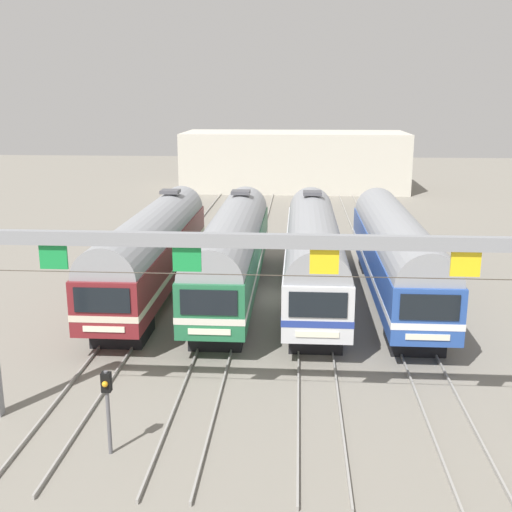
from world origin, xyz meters
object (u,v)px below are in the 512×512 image
(commuter_train_silver, at_px, (313,250))
(catenary_gantry, at_px, (255,276))
(commuter_train_blue, at_px, (395,251))
(commuter_train_green, at_px, (232,249))
(commuter_train_maroon, at_px, (153,247))
(yard_signal_mast, at_px, (107,396))

(commuter_train_silver, height_order, catenary_gantry, catenary_gantry)
(commuter_train_blue, distance_m, catenary_gantry, 15.14)
(commuter_train_green, xyz_separation_m, commuter_train_blue, (8.56, -0.00, -0.00))
(catenary_gantry, bearing_deg, commuter_train_maroon, 115.43)
(commuter_train_maroon, distance_m, commuter_train_silver, 8.56)
(commuter_train_green, relative_size, commuter_train_silver, 1.00)
(commuter_train_blue, bearing_deg, commuter_train_green, 179.97)
(commuter_train_maroon, bearing_deg, catenary_gantry, -64.57)
(commuter_train_maroon, bearing_deg, commuter_train_blue, -0.02)
(commuter_train_maroon, xyz_separation_m, commuter_train_silver, (8.56, 0.00, 0.00))
(commuter_train_maroon, relative_size, commuter_train_silver, 1.00)
(catenary_gantry, bearing_deg, yard_signal_mast, -154.00)
(commuter_train_silver, bearing_deg, catenary_gantry, -99.00)
(commuter_train_blue, distance_m, yard_signal_mast, 18.91)
(commuter_train_green, bearing_deg, commuter_train_blue, -0.03)
(commuter_train_silver, relative_size, commuter_train_blue, 1.00)
(catenary_gantry, bearing_deg, commuter_train_blue, 64.57)
(commuter_train_green, xyz_separation_m, catenary_gantry, (2.14, -13.50, 2.44))
(commuter_train_green, height_order, yard_signal_mast, commuter_train_green)
(commuter_train_blue, bearing_deg, catenary_gantry, -115.43)
(commuter_train_green, height_order, commuter_train_blue, commuter_train_green)
(commuter_train_maroon, distance_m, commuter_train_blue, 12.83)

